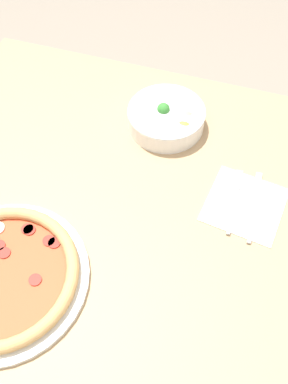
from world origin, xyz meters
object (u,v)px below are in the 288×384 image
at_px(pizza, 1,276).
at_px(fork, 234,202).
at_px(knife, 254,209).
at_px(bowl, 166,117).

height_order(pizza, fork, pizza).
relative_size(pizza, knife, 1.80).
bearing_deg(bowl, fork, -41.02).
height_order(fork, knife, same).
relative_size(pizza, bowl, 1.78).
bearing_deg(bowl, knife, -36.53).
relative_size(bowl, knife, 1.01).
distance_m(bowl, fork, 0.28).
bearing_deg(bowl, pizza, -111.29).
xyz_separation_m(fork, knife, (0.05, -0.01, -0.00)).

